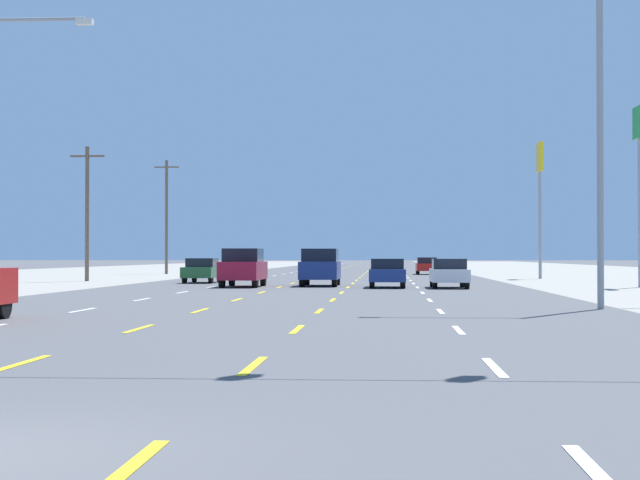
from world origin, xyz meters
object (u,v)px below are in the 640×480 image
pole_sign_right_row_1 (640,150)px  pole_sign_right_row_2 (540,176)px  sedan_inner_right_mid (387,273)px  streetlight_right_row_0 (586,106)px  sedan_far_right_farthest (427,266)px  sedan_far_left_farther (202,270)px  suv_inner_left_midfar (243,267)px  sedan_far_right_near (449,273)px  suv_center_turn_far (320,267)px  sedan_inner_left_distant_a (331,262)px

pole_sign_right_row_1 → pole_sign_right_row_2: pole_sign_right_row_2 is taller
sedan_inner_right_mid → streetlight_right_row_0: size_ratio=0.42×
sedan_far_right_farthest → sedan_inner_right_mid: bearing=-95.3°
sedan_far_left_farther → pole_sign_right_row_1: pole_sign_right_row_1 is taller
suv_inner_left_midfar → streetlight_right_row_0: (13.43, -21.60, 5.12)m
sedan_far_right_near → sedan_far_left_farther: 16.69m
sedan_far_right_near → suv_center_turn_far: bearing=155.5°
sedan_inner_right_mid → sedan_inner_left_distant_a: (-7.34, 84.69, 0.00)m
sedan_inner_right_mid → pole_sign_right_row_1: bearing=4.8°
sedan_inner_left_distant_a → streetlight_right_row_0: (13.33, -105.47, 5.39)m
streetlight_right_row_0 → sedan_inner_left_distant_a: bearing=97.2°
sedan_far_left_farther → streetlight_right_row_0: 34.29m
suv_center_turn_far → sedan_inner_left_distant_a: 82.26m
sedan_inner_right_mid → suv_center_turn_far: suv_center_turn_far is taller
streetlight_right_row_0 → sedan_far_left_farther: bearing=120.0°
suv_center_turn_far → sedan_far_right_farthest: 35.08m
sedan_far_left_farther → sedan_inner_left_distant_a: same height
sedan_far_right_near → sedan_far_right_farthest: same height
sedan_inner_left_distant_a → pole_sign_right_row_1: bearing=-76.4°
pole_sign_right_row_1 → suv_center_turn_far: bearing=175.0°
suv_center_turn_far → pole_sign_right_row_2: bearing=52.3°
sedan_far_right_near → sedan_inner_right_mid: size_ratio=1.00×
sedan_far_right_near → sedan_far_left_farther: same height
sedan_far_right_near → suv_center_turn_far: (-6.63, 3.02, 0.27)m
sedan_inner_left_distant_a → sedan_far_left_farther: bearing=-92.7°
sedan_far_right_near → streetlight_right_row_0: 21.19m
pole_sign_right_row_2 → suv_center_turn_far: bearing=-127.7°
sedan_far_left_farther → streetlight_right_row_0: size_ratio=0.42×
suv_center_turn_far → sedan_far_right_farthest: size_ratio=1.09×
suv_center_turn_far → pole_sign_right_row_2: 24.12m
pole_sign_right_row_2 → sedan_inner_left_distant_a: bearing=105.8°
sedan_far_left_farther → streetlight_right_row_0: streetlight_right_row_0 is taller
sedan_inner_right_mid → sedan_inner_left_distant_a: 85.01m
suv_inner_left_midfar → sedan_far_right_farthest: suv_inner_left_midfar is taller
suv_center_turn_far → sedan_far_left_farther: suv_center_turn_far is taller
suv_inner_left_midfar → suv_center_turn_far: same height
sedan_far_right_near → sedan_inner_left_distant_a: bearing=97.0°
pole_sign_right_row_1 → streetlight_right_row_0: 22.93m
sedan_far_right_near → suv_center_turn_far: 7.29m
sedan_far_right_farthest → streetlight_right_row_0: (2.59, -57.68, 5.39)m
pole_sign_right_row_2 → sedan_far_left_farther: bearing=-150.1°
sedan_far_right_farthest → pole_sign_right_row_2: pole_sign_right_row_2 is taller
suv_center_turn_far → sedan_far_left_farther: (-7.41, 6.02, -0.27)m
pole_sign_right_row_2 → streetlight_right_row_0: size_ratio=0.89×
suv_inner_left_midfar → pole_sign_right_row_2: pole_sign_right_row_2 is taller
pole_sign_right_row_1 → sedan_far_left_farther: bearing=162.6°
sedan_far_right_farthest → sedan_inner_left_distant_a: (-10.74, 47.79, 0.00)m
suv_center_turn_far → pole_sign_right_row_1: pole_sign_right_row_1 is taller
sedan_inner_left_distant_a → sedan_far_right_near: bearing=-83.0°
sedan_far_right_farthest → pole_sign_right_row_1: 37.56m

